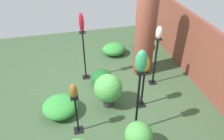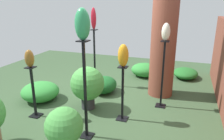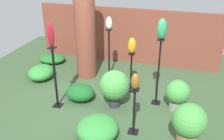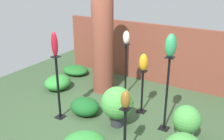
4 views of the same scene
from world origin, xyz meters
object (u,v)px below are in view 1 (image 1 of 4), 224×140
brick_pillar (145,29)px  art_vase_bronze (73,91)px  pedestal_amber (143,91)px  pedestal_ruby (84,58)px  art_vase_jade (141,61)px  pedestal_bronze (77,116)px  art_vase_ivory (159,32)px  art_vase_ruby (81,22)px  pedestal_jade (137,106)px  potted_plant_mid_right (138,137)px  potted_plant_front_left (108,89)px  pedestal_ivory (155,64)px  art_vase_amber (145,64)px

brick_pillar → art_vase_bronze: bearing=-49.0°
pedestal_amber → pedestal_ruby: 1.86m
art_vase_jade → pedestal_ruby: bearing=-160.0°
pedestal_bronze → brick_pillar: bearing=131.0°
pedestal_bronze → art_vase_ivory: bearing=118.5°
brick_pillar → art_vase_ruby: bearing=-91.7°
brick_pillar → art_vase_ruby: size_ratio=5.28×
pedestal_jade → potted_plant_mid_right: pedestal_jade is taller
art_vase_jade → potted_plant_front_left: (-0.90, -0.40, -1.28)m
pedestal_ivory → pedestal_amber: bearing=-38.5°
pedestal_bronze → potted_plant_mid_right: bearing=55.6°
art_vase_ruby → art_vase_ivory: art_vase_ruby is taller
pedestal_ruby → art_vase_ivory: 2.09m
pedestal_amber → pedestal_ivory: (-0.76, 0.60, 0.17)m
brick_pillar → pedestal_ruby: size_ratio=1.91×
art_vase_jade → potted_plant_mid_right: (0.47, -0.11, -1.39)m
art_vase_ruby → potted_plant_front_left: size_ratio=0.59×
potted_plant_mid_right → art_vase_ivory: bearing=150.2°
pedestal_ruby → art_vase_jade: bearing=20.0°
pedestal_amber → pedestal_jade: bearing=-28.9°
pedestal_bronze → potted_plant_front_left: size_ratio=1.12×
pedestal_ruby → art_vase_bronze: size_ratio=4.54×
brick_pillar → pedestal_jade: (2.09, -0.90, -0.64)m
brick_pillar → art_vase_jade: brick_pillar is taller
pedestal_ivory → potted_plant_mid_right: pedestal_ivory is taller
art_vase_jade → art_vase_amber: size_ratio=1.14×
art_vase_ruby → potted_plant_front_left: 1.75m
pedestal_ivory → potted_plant_mid_right: 2.24m
brick_pillar → pedestal_amber: bearing=-20.2°
pedestal_jade → art_vase_jade: (0.00, -0.00, 1.06)m
pedestal_amber → art_vase_ivory: size_ratio=3.02×
pedestal_ruby → potted_plant_mid_right: bearing=14.3°
pedestal_jade → potted_plant_mid_right: bearing=-13.6°
art_vase_ruby → pedestal_jade: bearing=20.0°
pedestal_amber → pedestal_ruby: pedestal_ruby is taller
art_vase_bronze → art_vase_ivory: art_vase_ivory is taller
pedestal_amber → pedestal_ivory: pedestal_ivory is taller
pedestal_ruby → art_vase_ivory: art_vase_ivory is taller
art_vase_ruby → potted_plant_mid_right: 2.99m
pedestal_amber → potted_plant_mid_right: 1.27m
pedestal_bronze → pedestal_jade: bearing=77.1°
pedestal_amber → pedestal_bronze: bearing=-74.9°
brick_pillar → art_vase_ivory: 0.66m
art_vase_jade → art_vase_ivory: size_ratio=1.33×
pedestal_ruby → art_vase_jade: art_vase_jade is taller
pedestal_ivory → art_vase_ivory: bearing=180.0°
pedestal_ruby → potted_plant_mid_right: 2.71m
brick_pillar → potted_plant_mid_right: bearing=-21.6°
brick_pillar → art_vase_bronze: (1.82, -2.10, -0.23)m
art_vase_jade → art_vase_amber: art_vase_jade is taller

